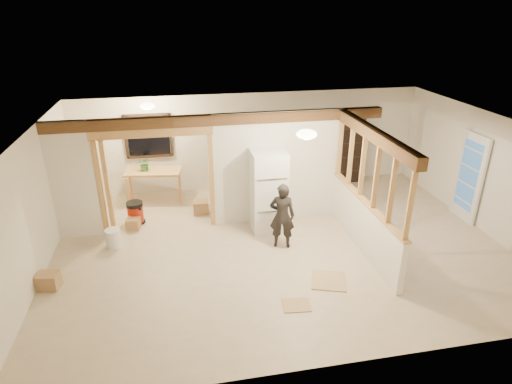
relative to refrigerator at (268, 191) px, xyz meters
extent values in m
cube|color=beige|center=(0.08, -0.79, -0.89)|extent=(9.00, 6.50, 0.01)
cube|color=white|center=(0.08, -0.79, 1.62)|extent=(9.00, 6.50, 0.01)
cube|color=silver|center=(0.08, 2.46, 0.37)|extent=(9.00, 0.01, 2.50)
cube|color=silver|center=(0.08, -4.04, 0.37)|extent=(9.00, 0.01, 2.50)
cube|color=silver|center=(-4.42, -0.79, 0.37)|extent=(0.01, 6.50, 2.50)
cube|color=silver|center=(4.58, -0.79, 0.37)|extent=(0.01, 6.50, 2.50)
cube|color=silver|center=(-3.97, 0.41, 0.37)|extent=(0.90, 0.12, 2.50)
cube|color=silver|center=(0.28, 0.41, 0.37)|extent=(2.80, 0.12, 2.50)
cube|color=tan|center=(-2.32, 0.41, 0.22)|extent=(2.46, 0.14, 2.20)
cube|color=brown|center=(-0.92, 0.41, 1.50)|extent=(7.00, 0.18, 0.22)
cube|color=brown|center=(1.68, -1.19, 1.50)|extent=(0.18, 3.30, 0.22)
cube|color=silver|center=(1.68, -1.19, -0.38)|extent=(0.12, 3.20, 1.00)
cube|color=tan|center=(1.68, -1.19, 0.78)|extent=(0.14, 3.20, 1.32)
cube|color=black|center=(-2.52, 2.38, 0.67)|extent=(1.12, 0.10, 1.10)
cube|color=white|center=(4.50, -0.39, 0.12)|extent=(0.12, 0.86, 2.00)
ellipsoid|color=#FFEABF|center=(0.38, -1.29, 1.60)|extent=(0.36, 0.36, 0.16)
ellipsoid|color=#FFEABF|center=(-2.42, 1.51, 1.60)|extent=(0.32, 0.32, 0.14)
ellipsoid|color=#FFD88C|center=(-1.92, 0.81, 1.30)|extent=(0.07, 0.07, 0.07)
cube|color=silver|center=(0.00, 0.00, 0.00)|extent=(0.73, 0.71, 1.77)
imported|color=black|center=(0.10, -0.82, -0.19)|extent=(0.58, 0.46, 1.38)
cube|color=tan|center=(-2.46, 1.85, -0.46)|extent=(1.42, 0.86, 0.84)
imported|color=#3A6C2C|center=(-2.64, 1.87, 0.12)|extent=(0.36, 0.33, 0.34)
cylinder|color=#9D1A09|center=(-2.88, 0.77, -0.62)|extent=(0.44, 0.44, 0.52)
cube|color=black|center=(2.64, 2.24, 0.01)|extent=(0.89, 0.30, 1.79)
cylinder|color=white|center=(-3.26, -0.19, -0.69)|extent=(0.37, 0.37, 0.38)
cube|color=#A27A4E|center=(-1.40, 1.00, -0.73)|extent=(0.37, 0.32, 0.31)
cube|color=#A27A4E|center=(-2.92, 0.51, -0.76)|extent=(0.31, 0.31, 0.25)
cube|color=#A27A4E|center=(-4.22, -1.43, -0.74)|extent=(0.39, 0.34, 0.29)
cube|color=tan|center=(0.64, -2.16, -0.87)|extent=(0.77, 0.77, 0.02)
cube|color=tan|center=(-0.11, -2.71, -0.88)|extent=(0.49, 0.41, 0.01)
camera|label=1|loc=(-1.84, -8.16, 3.67)|focal=30.00mm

